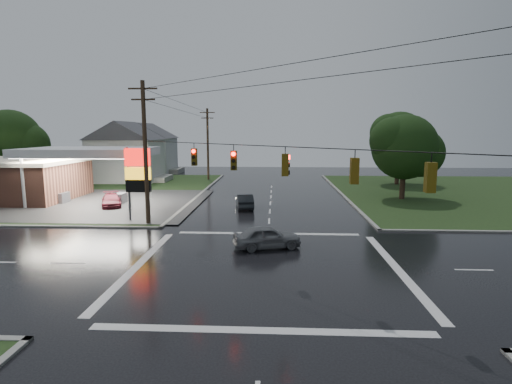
{
  "coord_description": "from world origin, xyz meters",
  "views": [
    {
      "loc": [
        0.47,
        -20.72,
        7.28
      ],
      "look_at": [
        -0.88,
        7.03,
        3.0
      ],
      "focal_mm": 28.0,
      "sensor_mm": 36.0,
      "label": 1
    }
  ],
  "objects_px": {
    "utility_pole_n": "(208,143)",
    "house_near": "(127,151)",
    "tree_nw_behind": "(12,139)",
    "car_crossing": "(267,237)",
    "car_north": "(245,201)",
    "tree_ne_far": "(400,139)",
    "car_pump": "(111,200)",
    "gas_station": "(26,176)",
    "utility_pole_nw": "(145,151)",
    "house_far": "(147,147)",
    "tree_ne_near": "(406,147)",
    "pylon_sign": "(138,172)"
  },
  "relations": [
    {
      "from": "utility_pole_n",
      "to": "house_far",
      "type": "xyz_separation_m",
      "value": [
        -12.45,
        10.0,
        -1.06
      ]
    },
    {
      "from": "tree_ne_far",
      "to": "car_pump",
      "type": "relative_size",
      "value": 2.26
    },
    {
      "from": "utility_pole_nw",
      "to": "house_far",
      "type": "bearing_deg",
      "value": 107.92
    },
    {
      "from": "utility_pole_nw",
      "to": "tree_nw_behind",
      "type": "distance_m",
      "value": 31.82
    },
    {
      "from": "pylon_sign",
      "to": "utility_pole_n",
      "type": "bearing_deg",
      "value": 87.92
    },
    {
      "from": "pylon_sign",
      "to": "house_near",
      "type": "relative_size",
      "value": 0.54
    },
    {
      "from": "tree_nw_behind",
      "to": "car_crossing",
      "type": "height_order",
      "value": "tree_nw_behind"
    },
    {
      "from": "utility_pole_n",
      "to": "car_north",
      "type": "relative_size",
      "value": 2.52
    },
    {
      "from": "pylon_sign",
      "to": "tree_nw_behind",
      "type": "bearing_deg",
      "value": 140.13
    },
    {
      "from": "utility_pole_n",
      "to": "car_north",
      "type": "bearing_deg",
      "value": -71.86
    },
    {
      "from": "house_near",
      "to": "car_north",
      "type": "relative_size",
      "value": 2.65
    },
    {
      "from": "house_far",
      "to": "car_pump",
      "type": "height_order",
      "value": "house_far"
    },
    {
      "from": "pylon_sign",
      "to": "car_north",
      "type": "xyz_separation_m",
      "value": [
        8.08,
        5.88,
        -3.32
      ]
    },
    {
      "from": "tree_nw_behind",
      "to": "car_crossing",
      "type": "xyz_separation_m",
      "value": [
        33.82,
        -26.55,
        -5.46
      ]
    },
    {
      "from": "house_near",
      "to": "car_pump",
      "type": "relative_size",
      "value": 2.55
    },
    {
      "from": "tree_nw_behind",
      "to": "pylon_sign",
      "type": "bearing_deg",
      "value": -39.87
    },
    {
      "from": "gas_station",
      "to": "tree_nw_behind",
      "type": "distance_m",
      "value": 13.63
    },
    {
      "from": "utility_pole_nw",
      "to": "car_pump",
      "type": "xyz_separation_m",
      "value": [
        -5.84,
        7.01,
        -5.09
      ]
    },
    {
      "from": "house_far",
      "to": "tree_ne_near",
      "type": "xyz_separation_m",
      "value": [
        36.09,
        -26.01,
        1.16
      ]
    },
    {
      "from": "tree_ne_near",
      "to": "tree_ne_far",
      "type": "bearing_deg",
      "value": 75.93
    },
    {
      "from": "car_north",
      "to": "car_pump",
      "type": "distance_m",
      "value": 12.93
    },
    {
      "from": "utility_pole_nw",
      "to": "utility_pole_n",
      "type": "xyz_separation_m",
      "value": [
        0.0,
        28.5,
        -0.25
      ]
    },
    {
      "from": "house_near",
      "to": "tree_ne_near",
      "type": "bearing_deg",
      "value": -21.76
    },
    {
      "from": "car_pump",
      "to": "tree_nw_behind",
      "type": "bearing_deg",
      "value": 121.04
    },
    {
      "from": "utility_pole_nw",
      "to": "car_pump",
      "type": "distance_m",
      "value": 10.45
    },
    {
      "from": "utility_pole_n",
      "to": "house_near",
      "type": "bearing_deg",
      "value": -170.09
    },
    {
      "from": "house_near",
      "to": "house_far",
      "type": "bearing_deg",
      "value": 94.76
    },
    {
      "from": "car_crossing",
      "to": "utility_pole_n",
      "type": "bearing_deg",
      "value": -0.43
    },
    {
      "from": "gas_station",
      "to": "car_crossing",
      "type": "xyz_separation_m",
      "value": [
        25.65,
        -16.25,
        -1.83
      ]
    },
    {
      "from": "pylon_sign",
      "to": "house_near",
      "type": "xyz_separation_m",
      "value": [
        -10.45,
        25.5,
        0.39
      ]
    },
    {
      "from": "house_near",
      "to": "car_north",
      "type": "xyz_separation_m",
      "value": [
        18.53,
        -19.62,
        -3.72
      ]
    },
    {
      "from": "house_far",
      "to": "car_north",
      "type": "xyz_separation_m",
      "value": [
        19.53,
        -31.62,
        -3.72
      ]
    },
    {
      "from": "utility_pole_n",
      "to": "tree_ne_near",
      "type": "height_order",
      "value": "utility_pole_n"
    },
    {
      "from": "tree_ne_far",
      "to": "car_pump",
      "type": "distance_m",
      "value": 37.31
    },
    {
      "from": "car_north",
      "to": "house_far",
      "type": "bearing_deg",
      "value": -67.4
    },
    {
      "from": "gas_station",
      "to": "utility_pole_n",
      "type": "bearing_deg",
      "value": 48.53
    },
    {
      "from": "utility_pole_n",
      "to": "tree_ne_near",
      "type": "xyz_separation_m",
      "value": [
        23.64,
        -16.01,
        0.09
      ]
    },
    {
      "from": "house_near",
      "to": "car_pump",
      "type": "height_order",
      "value": "house_near"
    },
    {
      "from": "car_north",
      "to": "car_crossing",
      "type": "height_order",
      "value": "car_crossing"
    },
    {
      "from": "car_crossing",
      "to": "tree_ne_far",
      "type": "bearing_deg",
      "value": -45.11
    },
    {
      "from": "tree_ne_far",
      "to": "car_pump",
      "type": "height_order",
      "value": "tree_ne_far"
    },
    {
      "from": "utility_pole_nw",
      "to": "house_near",
      "type": "xyz_separation_m",
      "value": [
        -11.45,
        26.5,
        -1.32
      ]
    },
    {
      "from": "car_north",
      "to": "utility_pole_n",
      "type": "bearing_deg",
      "value": -80.96
    },
    {
      "from": "utility_pole_n",
      "to": "house_far",
      "type": "relative_size",
      "value": 0.95
    },
    {
      "from": "tree_nw_behind",
      "to": "car_north",
      "type": "relative_size",
      "value": 2.4
    },
    {
      "from": "pylon_sign",
      "to": "utility_pole_n",
      "type": "xyz_separation_m",
      "value": [
        1.0,
        27.5,
        1.46
      ]
    },
    {
      "from": "gas_station",
      "to": "utility_pole_n",
      "type": "height_order",
      "value": "utility_pole_n"
    },
    {
      "from": "utility_pole_nw",
      "to": "tree_ne_far",
      "type": "relative_size",
      "value": 1.12
    },
    {
      "from": "utility_pole_n",
      "to": "tree_ne_far",
      "type": "relative_size",
      "value": 1.07
    },
    {
      "from": "gas_station",
      "to": "car_crossing",
      "type": "height_order",
      "value": "gas_station"
    }
  ]
}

